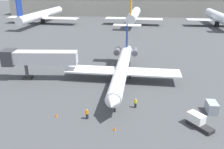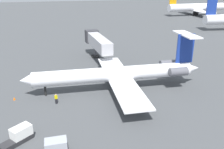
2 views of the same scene
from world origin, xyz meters
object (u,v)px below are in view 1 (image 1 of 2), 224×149
at_px(ground_crew_marshaller, 136,103).
at_px(traffic_cone_mid, 115,129).
at_px(parked_airliner_centre, 134,15).
at_px(parked_airliner_east_mid, 218,17).
at_px(ground_crew_loader, 87,114).
at_px(baggage_tug_lead, 198,121).
at_px(parked_airliner_west_mid, 42,15).
at_px(jet_bridge, 35,58).
at_px(cargo_container_uld, 212,107).
at_px(traffic_cone_near, 57,115).
at_px(regional_jet, 122,66).

height_order(ground_crew_marshaller, traffic_cone_mid, ground_crew_marshaller).
bearing_deg(parked_airliner_centre, ground_crew_marshaller, -89.72).
bearing_deg(parked_airliner_east_mid, ground_crew_loader, -118.81).
distance_m(ground_crew_loader, parked_airliner_centre, 83.38).
height_order(baggage_tug_lead, traffic_cone_mid, baggage_tug_lead).
bearing_deg(parked_airliner_west_mid, jet_bridge, -70.67).
height_order(ground_crew_loader, parked_airliner_west_mid, parked_airliner_west_mid).
height_order(ground_crew_marshaller, cargo_container_uld, cargo_container_uld).
height_order(ground_crew_marshaller, traffic_cone_near, ground_crew_marshaller).
height_order(ground_crew_marshaller, ground_crew_loader, same).
distance_m(jet_bridge, cargo_container_uld, 34.90).
height_order(baggage_tug_lead, parked_airliner_west_mid, parked_airliner_west_mid).
xyz_separation_m(baggage_tug_lead, parked_airliner_centre, (-9.24, 83.65, 3.60)).
bearing_deg(jet_bridge, traffic_cone_near, -59.24).
bearing_deg(traffic_cone_near, ground_crew_marshaller, 17.69).
relative_size(traffic_cone_near, parked_airliner_west_mid, 0.01).
height_order(cargo_container_uld, parked_airliner_east_mid, parked_airliner_east_mid).
height_order(jet_bridge, ground_crew_loader, jet_bridge).
height_order(ground_crew_loader, cargo_container_uld, cargo_container_uld).
bearing_deg(parked_airliner_west_mid, parked_airliner_east_mid, 0.08).
height_order(ground_crew_loader, parked_airliner_centre, parked_airliner_centre).
distance_m(ground_crew_marshaller, traffic_cone_mid, 7.34).
xyz_separation_m(jet_bridge, parked_airliner_centre, (20.43, 68.33, -0.24)).
xyz_separation_m(traffic_cone_mid, parked_airliner_west_mid, (-41.48, 84.62, 3.90)).
bearing_deg(baggage_tug_lead, jet_bridge, 152.70).
bearing_deg(baggage_tug_lead, regional_jet, 125.82).
bearing_deg(parked_airliner_west_mid, cargo_container_uld, -54.19).
distance_m(traffic_cone_near, parked_airliner_east_mid, 96.04).
relative_size(jet_bridge, traffic_cone_near, 28.18).
relative_size(ground_crew_marshaller, parked_airliner_west_mid, 0.04).
distance_m(ground_crew_marshaller, parked_airliner_centre, 79.05).
bearing_deg(cargo_container_uld, traffic_cone_near, -171.79).
xyz_separation_m(regional_jet, traffic_cone_mid, (-0.22, -18.06, -2.86)).
distance_m(ground_crew_loader, parked_airliner_west_mid, 90.02).
height_order(regional_jet, parked_airliner_east_mid, parked_airliner_east_mid).
xyz_separation_m(ground_crew_loader, traffic_cone_near, (-4.84, 0.17, -0.58)).
relative_size(regional_jet, traffic_cone_mid, 58.43).
bearing_deg(traffic_cone_mid, ground_crew_marshaller, 66.33).
relative_size(ground_crew_marshaller, parked_airliner_east_mid, 0.05).
bearing_deg(baggage_tug_lead, cargo_container_uld, 53.11).
distance_m(ground_crew_marshaller, ground_crew_loader, 8.38).
xyz_separation_m(cargo_container_uld, traffic_cone_mid, (-15.02, -6.32, -0.59)).
bearing_deg(parked_airliner_centre, baggage_tug_lead, -83.69).
relative_size(traffic_cone_near, parked_airliner_centre, 0.02).
xyz_separation_m(baggage_tug_lead, traffic_cone_mid, (-11.80, -2.02, -0.56)).
bearing_deg(parked_airliner_west_mid, parked_airliner_centre, 1.36).
bearing_deg(jet_bridge, ground_crew_marshaller, -27.06).
relative_size(parked_airliner_west_mid, parked_airliner_centre, 1.30).
height_order(ground_crew_marshaller, parked_airliner_east_mid, parked_airliner_east_mid).
distance_m(jet_bridge, parked_airliner_west_mid, 71.30).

